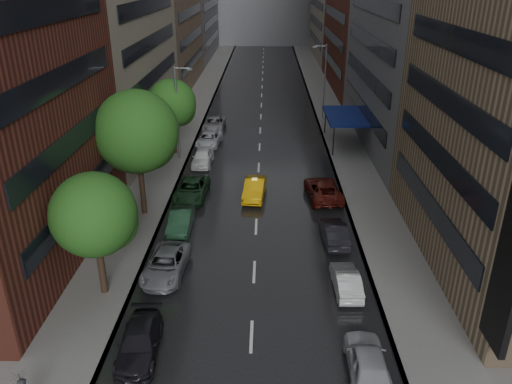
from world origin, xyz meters
TOP-DOWN VIEW (x-y plane):
  - road at (0.00, 50.00)m, footprint 14.00×140.00m
  - sidewalk_left at (-9.00, 50.00)m, footprint 4.00×140.00m
  - sidewalk_right at (9.00, 50.00)m, footprint 4.00×140.00m
  - tree_near at (-8.60, 7.55)m, footprint 4.68×4.68m
  - tree_mid at (-8.60, 17.82)m, footprint 6.05×6.05m
  - tree_far at (-8.60, 31.65)m, footprint 4.80×4.80m
  - taxi at (-0.24, 21.23)m, footprint 2.00×4.72m
  - parked_cars_left at (-5.40, 22.78)m, footprint 2.75×42.50m
  - parked_cars_right at (5.40, 13.12)m, footprint 3.10×24.86m
  - street_lamp_left at (-7.72, 30.00)m, footprint 1.74×0.22m
  - street_lamp_right at (7.72, 45.00)m, footprint 1.74×0.22m
  - awning at (8.98, 35.00)m, footprint 4.00×8.00m

SIDE VIEW (x-z plane):
  - road at x=0.00m, z-range 0.00..0.01m
  - sidewalk_left at x=-9.00m, z-range 0.00..0.15m
  - sidewalk_right at x=9.00m, z-range 0.00..0.15m
  - parked_cars_left at x=-5.40m, z-range -0.06..1.49m
  - parked_cars_right at x=5.40m, z-range -0.03..1.52m
  - taxi at x=-0.24m, z-range 0.00..1.51m
  - awning at x=8.98m, z-range 1.57..4.70m
  - street_lamp_left at x=-7.72m, z-range 0.39..9.39m
  - street_lamp_right at x=7.72m, z-range 0.39..9.39m
  - tree_near at x=-8.60m, z-range 1.37..8.84m
  - tree_far at x=-8.60m, z-range 1.41..9.06m
  - tree_mid at x=-8.60m, z-range 1.78..11.42m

